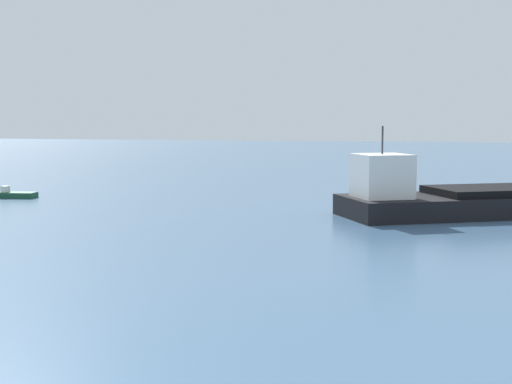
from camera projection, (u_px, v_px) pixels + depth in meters
small_motorboat at (0, 195)px, 62.82m from camera, size 6.20×2.12×0.96m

